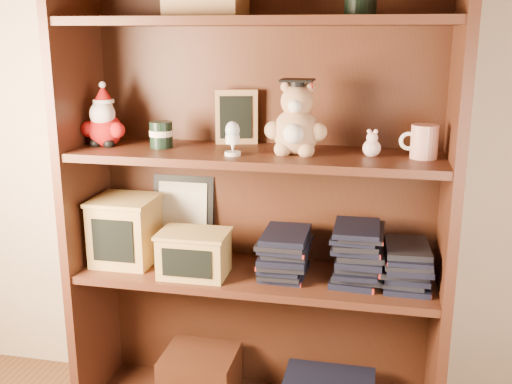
{
  "coord_description": "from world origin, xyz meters",
  "views": [
    {
      "loc": [
        0.47,
        -0.47,
        1.3
      ],
      "look_at": [
        0.09,
        1.3,
        0.82
      ],
      "focal_mm": 42.0,
      "sensor_mm": 36.0,
      "label": 1
    }
  ],
  "objects_px": {
    "grad_teddy_bear": "(296,125)",
    "bookcase": "(258,200)",
    "teacher_mug": "(423,142)",
    "treats_box": "(125,230)"
  },
  "relations": [
    {
      "from": "teacher_mug",
      "to": "treats_box",
      "type": "relative_size",
      "value": 0.5
    },
    {
      "from": "bookcase",
      "to": "teacher_mug",
      "type": "bearing_deg",
      "value": -5.78
    },
    {
      "from": "bookcase",
      "to": "grad_teddy_bear",
      "type": "height_order",
      "value": "bookcase"
    },
    {
      "from": "teacher_mug",
      "to": "treats_box",
      "type": "xyz_separation_m",
      "value": [
        -0.95,
        -0.0,
        -0.34
      ]
    },
    {
      "from": "bookcase",
      "to": "treats_box",
      "type": "distance_m",
      "value": 0.47
    },
    {
      "from": "teacher_mug",
      "to": "grad_teddy_bear",
      "type": "bearing_deg",
      "value": -178.93
    },
    {
      "from": "grad_teddy_bear",
      "to": "bookcase",
      "type": "bearing_deg",
      "value": 155.76
    },
    {
      "from": "bookcase",
      "to": "treats_box",
      "type": "xyz_separation_m",
      "value": [
        -0.45,
        -0.05,
        -0.12
      ]
    },
    {
      "from": "bookcase",
      "to": "treats_box",
      "type": "bearing_deg",
      "value": -173.43
    },
    {
      "from": "grad_teddy_bear",
      "to": "treats_box",
      "type": "xyz_separation_m",
      "value": [
        -0.58,
        0.01,
        -0.37
      ]
    }
  ]
}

